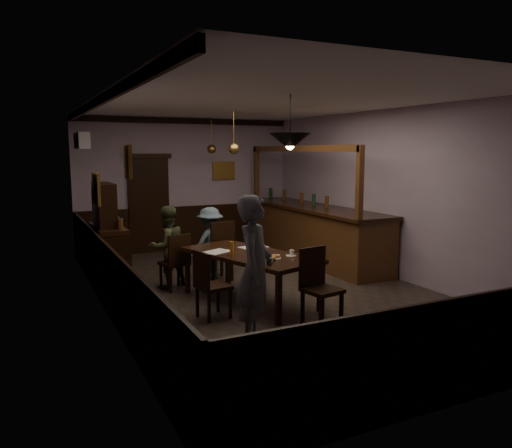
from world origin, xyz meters
TOP-DOWN VIEW (x-y plane):
  - room at (0.00, 0.00)m, footprint 5.01×8.01m
  - dining_table at (-0.46, -0.38)m, footprint 1.60×2.40m
  - chair_far_left at (-1.27, 0.71)m, footprint 0.49×0.49m
  - chair_far_right at (-0.41, 0.96)m, footprint 0.51×0.51m
  - chair_near at (-0.06, -1.63)m, footprint 0.51×0.51m
  - chair_side at (-1.29, -0.83)m, footprint 0.46×0.46m
  - person_standing at (-1.09, -1.88)m, footprint 0.73×0.77m
  - person_seated_left at (-1.34, 0.97)m, footprint 0.78×0.68m
  - person_seated_right at (-0.48, 1.24)m, footprint 0.93×0.71m
  - newspaper_left at (-0.87, -0.09)m, footprint 0.51×0.45m
  - newspaper_right at (-0.22, -0.01)m, footprint 0.47×0.38m
  - napkin at (-0.42, -0.60)m, footprint 0.19×0.19m
  - saucer at (-0.01, -0.85)m, footprint 0.15×0.15m
  - coffee_cup at (0.01, -0.82)m, footprint 0.10×0.10m
  - pastry_plate at (-0.33, -0.89)m, footprint 0.22×0.22m
  - pastry_ring_a at (-0.41, -0.97)m, footprint 0.13×0.13m
  - pastry_ring_b at (-0.28, -0.88)m, footprint 0.13×0.13m
  - soda_can at (-0.35, -0.46)m, footprint 0.07×0.07m
  - beer_glass at (-0.75, -0.39)m, footprint 0.06×0.06m
  - water_glass at (-0.39, -0.34)m, footprint 0.06×0.06m
  - pepper_mill at (-0.57, -1.20)m, footprint 0.04×0.04m
  - sideboard at (-2.21, 1.45)m, footprint 0.47×1.32m
  - bar_counter at (1.99, 1.70)m, footprint 0.98×4.22m
  - door_back at (-0.90, 3.95)m, footprint 0.90×0.06m
  - ac_unit at (-2.38, 2.90)m, footprint 0.20×0.85m
  - picture_left_small at (-2.46, -1.60)m, footprint 0.04×0.28m
  - picture_left_large at (-2.46, 0.80)m, footprint 0.04×0.62m
  - picture_back at (0.90, 3.96)m, footprint 0.55×0.04m
  - pendant_iron at (-0.22, -1.14)m, footprint 0.56×0.56m
  - pendant_brass_mid at (0.10, 1.49)m, footprint 0.20×0.20m
  - pendant_brass_far at (0.30, 3.17)m, footprint 0.20×0.20m

SIDE VIEW (x-z plane):
  - chair_far_left at x=-1.27m, z-range 0.04..0.98m
  - chair_side at x=-1.29m, z-range 0.04..0.98m
  - chair_near at x=-0.06m, z-range 0.05..1.06m
  - chair_far_right at x=-0.41m, z-range 0.05..1.12m
  - bar_counter at x=1.99m, z-range -0.58..1.78m
  - person_seated_right at x=-0.48m, z-range 0.00..1.28m
  - person_seated_left at x=-1.34m, z-range 0.00..1.37m
  - dining_table at x=-0.46m, z-range 0.31..1.06m
  - sideboard at x=-2.21m, z-range -0.17..1.57m
  - napkin at x=-0.42m, z-range 0.75..0.75m
  - newspaper_left at x=-0.87m, z-range 0.75..0.76m
  - newspaper_right at x=-0.22m, z-range 0.75..0.76m
  - saucer at x=-0.01m, z-range 0.75..0.76m
  - pastry_plate at x=-0.33m, z-range 0.75..0.76m
  - pastry_ring_a at x=-0.41m, z-range 0.77..0.81m
  - pastry_ring_b at x=-0.28m, z-range 0.77..0.81m
  - coffee_cup at x=0.01m, z-range 0.76..0.84m
  - soda_can at x=-0.35m, z-range 0.75..0.87m
  - pepper_mill at x=-0.57m, z-range 0.75..0.89m
  - water_glass at x=-0.39m, z-range 0.75..0.90m
  - beer_glass at x=-0.75m, z-range 0.75..0.95m
  - person_standing at x=-1.09m, z-range 0.00..1.77m
  - door_back at x=-0.90m, z-range 0.00..2.10m
  - room at x=0.00m, z-range -0.01..3.01m
  - picture_left_large at x=-2.46m, z-range 1.46..1.94m
  - picture_back at x=0.90m, z-range 1.59..2.01m
  - picture_left_small at x=-2.46m, z-range 1.97..2.33m
  - pendant_brass_mid at x=0.10m, z-range 1.89..2.70m
  - pendant_brass_far at x=0.30m, z-range 1.89..2.70m
  - pendant_iron at x=-0.22m, z-range 2.02..2.75m
  - ac_unit at x=-2.38m, z-range 2.30..2.60m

